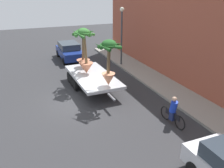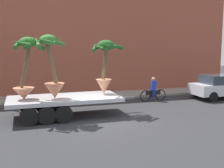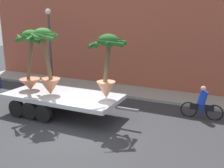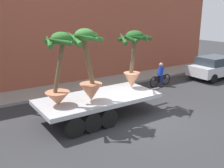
{
  "view_description": "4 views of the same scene",
  "coord_description": "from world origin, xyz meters",
  "px_view_note": "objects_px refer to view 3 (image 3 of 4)",
  "views": [
    {
      "loc": [
        12.67,
        -3.12,
        6.49
      ],
      "look_at": [
        0.8,
        1.8,
        1.2
      ],
      "focal_mm": 37.96,
      "sensor_mm": 36.0,
      "label": 1
    },
    {
      "loc": [
        -3.36,
        -11.89,
        3.44
      ],
      "look_at": [
        0.77,
        1.52,
        1.5
      ],
      "focal_mm": 43.78,
      "sensor_mm": 36.0,
      "label": 2
    },
    {
      "loc": [
        5.28,
        -7.68,
        4.38
      ],
      "look_at": [
        0.7,
        1.69,
        1.68
      ],
      "focal_mm": 40.61,
      "sensor_mm": 36.0,
      "label": 3
    },
    {
      "loc": [
        -6.99,
        -7.99,
        4.6
      ],
      "look_at": [
        -0.84,
        1.64,
        1.37
      ],
      "focal_mm": 40.93,
      "sensor_mm": 36.0,
      "label": 4
    }
  ],
  "objects_px": {
    "potted_palm_rear": "(47,63)",
    "cyclist": "(202,104)",
    "flatbed_trailer": "(59,98)",
    "potted_palm_front": "(107,62)",
    "street_lamp": "(50,37)",
    "potted_palm_middle": "(30,60)"
  },
  "relations": [
    {
      "from": "potted_palm_front",
      "to": "potted_palm_rear",
      "type": "bearing_deg",
      "value": -167.73
    },
    {
      "from": "potted_palm_middle",
      "to": "potted_palm_front",
      "type": "xyz_separation_m",
      "value": [
        3.92,
        0.4,
        0.12
      ]
    },
    {
      "from": "potted_palm_front",
      "to": "cyclist",
      "type": "bearing_deg",
      "value": 27.85
    },
    {
      "from": "flatbed_trailer",
      "to": "potted_palm_middle",
      "type": "bearing_deg",
      "value": -178.03
    },
    {
      "from": "potted_palm_rear",
      "to": "flatbed_trailer",
      "type": "bearing_deg",
      "value": 35.51
    },
    {
      "from": "potted_palm_middle",
      "to": "potted_palm_front",
      "type": "distance_m",
      "value": 3.94
    },
    {
      "from": "potted_palm_rear",
      "to": "potted_palm_middle",
      "type": "distance_m",
      "value": 1.18
    },
    {
      "from": "flatbed_trailer",
      "to": "potted_palm_rear",
      "type": "distance_m",
      "value": 1.71
    },
    {
      "from": "potted_palm_rear",
      "to": "cyclist",
      "type": "bearing_deg",
      "value": 21.62
    },
    {
      "from": "potted_palm_middle",
      "to": "street_lamp",
      "type": "height_order",
      "value": "street_lamp"
    },
    {
      "from": "potted_palm_front",
      "to": "cyclist",
      "type": "height_order",
      "value": "potted_palm_front"
    },
    {
      "from": "cyclist",
      "to": "street_lamp",
      "type": "xyz_separation_m",
      "value": [
        -9.7,
        1.58,
        2.56
      ]
    },
    {
      "from": "flatbed_trailer",
      "to": "cyclist",
      "type": "bearing_deg",
      "value": 20.73
    },
    {
      "from": "potted_palm_front",
      "to": "flatbed_trailer",
      "type": "bearing_deg",
      "value": -171.72
    },
    {
      "from": "street_lamp",
      "to": "potted_palm_middle",
      "type": "bearing_deg",
      "value": -62.61
    },
    {
      "from": "flatbed_trailer",
      "to": "potted_palm_middle",
      "type": "height_order",
      "value": "potted_palm_middle"
    },
    {
      "from": "potted_palm_rear",
      "to": "cyclist",
      "type": "relative_size",
      "value": 1.64
    },
    {
      "from": "potted_palm_middle",
      "to": "street_lamp",
      "type": "relative_size",
      "value": 0.6
    },
    {
      "from": "cyclist",
      "to": "potted_palm_rear",
      "type": "bearing_deg",
      "value": -158.38
    },
    {
      "from": "flatbed_trailer",
      "to": "potted_palm_rear",
      "type": "xyz_separation_m",
      "value": [
        -0.35,
        -0.25,
        1.66
      ]
    },
    {
      "from": "flatbed_trailer",
      "to": "potted_palm_front",
      "type": "relative_size",
      "value": 2.31
    },
    {
      "from": "flatbed_trailer",
      "to": "street_lamp",
      "type": "xyz_separation_m",
      "value": [
        -3.56,
        3.91,
        2.47
      ]
    }
  ]
}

